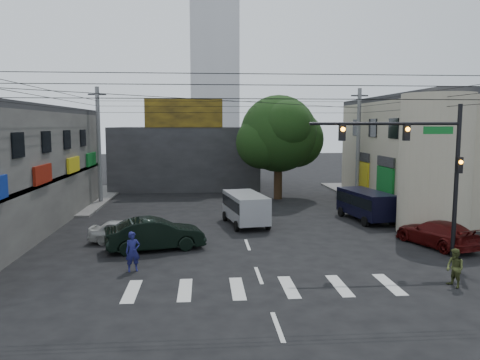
{
  "coord_description": "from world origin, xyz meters",
  "views": [
    {
      "loc": [
        -2.25,
        -21.77,
        6.26
      ],
      "look_at": [
        -0.24,
        4.0,
        3.19
      ],
      "focal_mm": 35.0,
      "sensor_mm": 36.0,
      "label": 1
    }
  ],
  "objects": [
    {
      "name": "utility_pole_far_left",
      "position": [
        -10.5,
        16.0,
        4.6
      ],
      "size": [
        0.32,
        0.32,
        9.2
      ],
      "primitive_type": "cylinder",
      "color": "#59595B",
      "rests_on": "ground"
    },
    {
      "name": "building_far",
      "position": [
        -4.0,
        26.0,
        3.0
      ],
      "size": [
        14.0,
        10.0,
        6.0
      ],
      "primitive_type": "cube",
      "color": "#232326",
      "rests_on": "ground"
    },
    {
      "name": "dark_sedan",
      "position": [
        -4.7,
        1.42,
        0.8
      ],
      "size": [
        4.01,
        5.68,
        1.61
      ],
      "primitive_type": "imported",
      "rotation": [
        0.0,
        0.0,
        1.82
      ],
      "color": "black",
      "rests_on": "ground"
    },
    {
      "name": "corner_column",
      "position": [
        11.0,
        4.0,
        4.0
      ],
      "size": [
        4.0,
        4.0,
        8.0
      ],
      "primitive_type": "cylinder",
      "color": "#A29A80",
      "rests_on": "ground"
    },
    {
      "name": "traffic_officer",
      "position": [
        -5.31,
        -2.0,
        0.86
      ],
      "size": [
        0.87,
        0.78,
        1.72
      ],
      "primitive_type": "imported",
      "rotation": [
        0.0,
        0.0,
        0.31
      ],
      "color": "#171850",
      "rests_on": "ground"
    },
    {
      "name": "white_compact",
      "position": [
        -6.5,
        2.98,
        0.62
      ],
      "size": [
        2.2,
        3.92,
        1.23
      ],
      "primitive_type": "imported",
      "rotation": [
        0.0,
        0.0,
        1.47
      ],
      "color": "#B7B7B3",
      "rests_on": "ground"
    },
    {
      "name": "sidewalk_far_left",
      "position": [
        -18.0,
        18.0,
        0.07
      ],
      "size": [
        16.0,
        16.0,
        0.15
      ],
      "primitive_type": "cube",
      "color": "#514F4C",
      "rests_on": "ground"
    },
    {
      "name": "utility_pole_far_right",
      "position": [
        10.5,
        16.0,
        4.6
      ],
      "size": [
        0.32,
        0.32,
        9.2
      ],
      "primitive_type": "cylinder",
      "color": "#59595B",
      "rests_on": "ground"
    },
    {
      "name": "ground",
      "position": [
        0.0,
        0.0,
        0.0
      ],
      "size": [
        160.0,
        160.0,
        0.0
      ],
      "primitive_type": "plane",
      "color": "black",
      "rests_on": "ground"
    },
    {
      "name": "pedestrian_olive",
      "position": [
        7.39,
        -4.98,
        0.76
      ],
      "size": [
        1.02,
        0.94,
        1.51
      ],
      "primitive_type": "imported",
      "rotation": [
        0.0,
        0.0,
        -1.31
      ],
      "color": "#3D451F",
      "rests_on": "ground"
    },
    {
      "name": "billboard",
      "position": [
        -4.0,
        21.1,
        7.3
      ],
      "size": [
        7.0,
        0.3,
        2.6
      ],
      "primitive_type": "cube",
      "color": "olive",
      "rests_on": "building_far"
    },
    {
      "name": "traffic_gantry",
      "position": [
        7.82,
        -1.0,
        4.83
      ],
      "size": [
        7.1,
        0.35,
        7.2
      ],
      "color": "black",
      "rests_on": "ground"
    },
    {
      "name": "building_right",
      "position": [
        18.0,
        13.0,
        4.0
      ],
      "size": [
        14.0,
        18.0,
        8.0
      ],
      "primitive_type": "cube",
      "color": "#A29A80",
      "rests_on": "ground"
    },
    {
      "name": "silver_minivan",
      "position": [
        0.33,
        6.81,
        0.99
      ],
      "size": [
        5.24,
        3.48,
        1.97
      ],
      "primitive_type": null,
      "rotation": [
        0.0,
        0.0,
        1.74
      ],
      "color": "#9D9FA5",
      "rests_on": "ground"
    },
    {
      "name": "tower_distant",
      "position": [
        0.0,
        70.0,
        22.0
      ],
      "size": [
        9.0,
        9.0,
        44.0
      ],
      "primitive_type": "cube",
      "color": "silver",
      "rests_on": "ground"
    },
    {
      "name": "navy_van",
      "position": [
        8.3,
        7.59,
        0.98
      ],
      "size": [
        5.46,
        3.37,
        1.95
      ],
      "primitive_type": null,
      "rotation": [
        0.0,
        0.0,
        1.73
      ],
      "color": "black",
      "rests_on": "ground"
    },
    {
      "name": "street_tree",
      "position": [
        4.0,
        17.0,
        5.47
      ],
      "size": [
        6.4,
        6.4,
        8.7
      ],
      "color": "black",
      "rests_on": "ground"
    },
    {
      "name": "sidewalk_far_right",
      "position": [
        18.0,
        18.0,
        0.07
      ],
      "size": [
        16.0,
        16.0,
        0.15
      ],
      "primitive_type": "cube",
      "color": "#514F4C",
      "rests_on": "ground"
    },
    {
      "name": "maroon_sedan",
      "position": [
        9.71,
        0.99,
        0.68
      ],
      "size": [
        4.65,
        5.78,
        1.35
      ],
      "primitive_type": "imported",
      "rotation": [
        0.0,
        0.0,
        3.46
      ],
      "color": "#420A09",
      "rests_on": "ground"
    }
  ]
}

